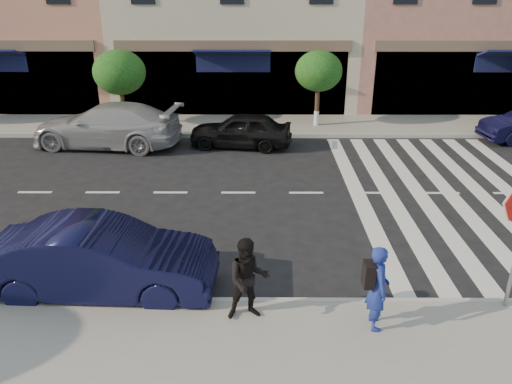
% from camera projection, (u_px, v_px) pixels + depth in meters
% --- Properties ---
extents(ground, '(120.00, 120.00, 0.00)m').
position_uv_depth(ground, '(232.00, 265.00, 10.99)').
color(ground, black).
rests_on(ground, ground).
extents(sidewalk_far, '(60.00, 3.00, 0.15)m').
position_uv_depth(sidewalk_far, '(244.00, 125.00, 21.06)').
color(sidewalk_far, gray).
rests_on(sidewalk_far, ground).
extents(street_tree_wb, '(2.10, 2.10, 3.06)m').
position_uv_depth(street_tree_wb, '(119.00, 73.00, 20.01)').
color(street_tree_wb, '#473323').
rests_on(street_tree_wb, sidewalk_far).
extents(street_tree_c, '(1.90, 1.90, 3.04)m').
position_uv_depth(street_tree_c, '(319.00, 71.00, 19.96)').
color(street_tree_c, '#473323').
rests_on(street_tree_c, sidewalk_far).
extents(photographer, '(0.38, 0.58, 1.58)m').
position_uv_depth(photographer, '(378.00, 288.00, 8.54)').
color(photographer, navy).
rests_on(photographer, sidewalk_near).
extents(walker, '(0.85, 0.71, 1.57)m').
position_uv_depth(walker, '(248.00, 279.00, 8.78)').
color(walker, black).
rests_on(walker, sidewalk_near).
extents(car_near_mid, '(4.54, 1.73, 1.48)m').
position_uv_depth(car_near_mid, '(101.00, 259.00, 9.79)').
color(car_near_mid, black).
rests_on(car_near_mid, ground).
extents(car_far_left, '(5.70, 2.89, 1.59)m').
position_uv_depth(car_far_left, '(107.00, 125.00, 18.42)').
color(car_far_left, '#A1A1A6').
rests_on(car_far_left, ground).
extents(car_far_mid, '(3.91, 1.99, 1.28)m').
position_uv_depth(car_far_mid, '(241.00, 130.00, 18.40)').
color(car_far_mid, black).
rests_on(car_far_mid, ground).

